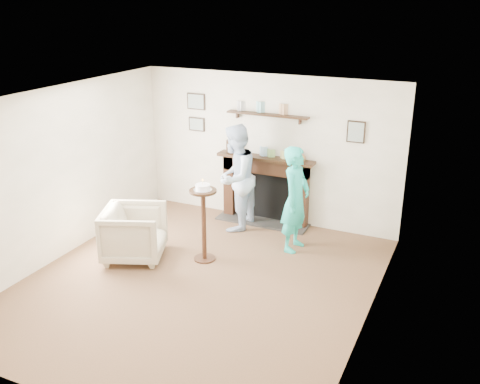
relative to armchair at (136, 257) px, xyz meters
name	(u,v)px	position (x,y,z in m)	size (l,w,h in m)	color
ground	(198,283)	(1.21, -0.29, 0.00)	(5.00, 5.00, 0.00)	brown
room_shell	(219,155)	(1.21, 0.40, 1.62)	(4.54, 5.02, 2.52)	beige
armchair	(136,257)	(0.00, 0.00, 0.00)	(0.84, 0.87, 0.79)	tan
man	(235,227)	(0.88, 1.61, 0.00)	(0.86, 0.67, 1.76)	#CBDBFF
woman	(294,248)	(2.03, 1.28, 0.00)	(0.59, 0.39, 1.62)	teal
pedestal_table	(203,211)	(0.96, 0.38, 0.77)	(0.39, 0.39, 1.25)	black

